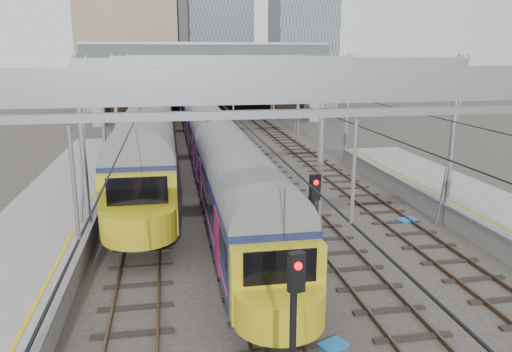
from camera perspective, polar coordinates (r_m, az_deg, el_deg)
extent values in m
plane|color=#38332D|center=(15.89, 9.07, -16.70)|extent=(160.00, 160.00, 0.00)
cube|color=slate|center=(17.24, -20.99, -11.01)|extent=(0.35, 55.00, 0.12)
cube|color=gold|center=(17.32, -22.65, -10.82)|extent=(0.12, 55.00, 0.01)
cube|color=#4C3828|center=(29.06, -13.57, -2.40)|extent=(0.08, 80.00, 0.16)
cube|color=#4C3828|center=(29.00, -10.73, -2.29)|extent=(0.08, 80.00, 0.16)
cube|color=black|center=(29.04, -12.14, -2.49)|extent=(2.40, 80.00, 0.14)
cube|color=#4C3828|center=(29.06, -5.67, -2.07)|extent=(0.08, 80.00, 0.16)
cube|color=#4C3828|center=(29.19, -2.85, -1.95)|extent=(0.08, 80.00, 0.16)
cube|color=black|center=(29.13, -4.26, -2.15)|extent=(2.40, 80.00, 0.14)
cube|color=#4C3828|center=(29.60, 2.07, -1.71)|extent=(0.08, 80.00, 0.16)
cube|color=#4C3828|center=(29.92, 4.77, -1.58)|extent=(0.08, 80.00, 0.16)
cube|color=black|center=(29.77, 3.43, -1.79)|extent=(2.40, 80.00, 0.14)
cube|color=#4C3828|center=(30.66, 9.41, -1.35)|extent=(0.08, 80.00, 0.16)
cube|color=#4C3828|center=(31.15, 11.91, -1.21)|extent=(0.08, 80.00, 0.16)
cube|color=black|center=(30.92, 10.66, -1.41)|extent=(2.40, 80.00, 0.14)
cube|color=gray|center=(8.34, 24.69, 9.64)|extent=(16.80, 0.28, 0.50)
cylinder|color=gray|center=(21.55, -19.14, 2.30)|extent=(0.24, 0.24, 8.00)
cylinder|color=gray|center=(24.87, 21.49, 3.56)|extent=(0.24, 0.24, 8.00)
cube|color=gray|center=(21.40, 2.79, 12.69)|extent=(16.80, 0.28, 0.50)
cylinder|color=gray|center=(35.29, -15.69, 6.79)|extent=(0.24, 0.24, 8.00)
cylinder|color=gray|center=(37.40, 10.37, 7.45)|extent=(0.24, 0.24, 8.00)
cube|color=gray|center=(35.20, -2.34, 13.15)|extent=(16.80, 0.28, 0.50)
cylinder|color=gray|center=(49.17, -14.16, 8.74)|extent=(0.24, 0.24, 8.00)
cylinder|color=gray|center=(50.71, 4.88, 9.25)|extent=(0.24, 0.24, 8.00)
cube|color=gray|center=(49.11, -4.58, 13.32)|extent=(16.80, 0.28, 0.50)
cylinder|color=gray|center=(61.11, -13.40, 9.71)|extent=(0.24, 0.24, 8.00)
cylinder|color=gray|center=(62.36, 2.05, 10.15)|extent=(0.24, 0.24, 8.00)
cube|color=gray|center=(61.06, -5.69, 13.39)|extent=(16.80, 0.28, 0.50)
cube|color=black|center=(28.02, -12.71, 8.34)|extent=(0.03, 80.00, 0.03)
cube|color=black|center=(28.12, -4.46, 8.65)|extent=(0.03, 80.00, 0.03)
cube|color=black|center=(28.78, 3.59, 8.79)|extent=(0.03, 80.00, 0.03)
cube|color=black|center=(29.97, 11.13, 8.76)|extent=(0.03, 80.00, 0.03)
cube|color=#302015|center=(65.32, -4.12, 10.73)|extent=(26.00, 2.00, 9.00)
cube|color=black|center=(64.82, -1.32, 9.05)|extent=(6.50, 0.10, 5.20)
cylinder|color=black|center=(64.65, -1.33, 11.35)|extent=(6.50, 0.10, 6.50)
cube|color=#302015|center=(64.43, -14.74, 7.59)|extent=(6.00, 1.50, 3.00)
cube|color=gray|center=(59.53, -17.70, 9.43)|extent=(1.20, 2.50, 8.20)
cube|color=gray|center=(61.46, 6.43, 10.11)|extent=(1.20, 2.50, 8.20)
cube|color=#525C54|center=(59.07, -5.55, 13.96)|extent=(28.00, 3.00, 1.40)
cube|color=gray|center=(59.08, -5.57, 14.84)|extent=(28.00, 3.00, 0.30)
cube|color=tan|center=(79.11, -14.32, 15.60)|extent=(14.00, 12.00, 22.00)
cube|color=#4C5660|center=(85.69, -4.31, 19.16)|extent=(10.00, 10.00, 32.00)
cube|color=gray|center=(92.92, -8.55, 14.31)|extent=(18.00, 14.00, 18.00)
cube|color=black|center=(43.19, -6.22, 3.53)|extent=(2.05, 60.74, 0.70)
cube|color=#131645|center=(42.91, -6.28, 5.92)|extent=(2.60, 60.74, 2.33)
cylinder|color=slate|center=(42.76, -6.32, 7.46)|extent=(2.55, 60.24, 2.55)
cube|color=black|center=(42.86, -6.30, 6.41)|extent=(2.62, 59.54, 0.70)
cube|color=#BD3B54|center=(43.00, -6.26, 5.06)|extent=(2.62, 59.74, 0.11)
cube|color=gold|center=(13.58, 2.58, -12.23)|extent=(2.55, 0.60, 2.13)
cube|color=black|center=(13.19, 2.77, -10.35)|extent=(1.95, 0.08, 0.93)
cube|color=black|center=(46.55, -11.44, 4.09)|extent=(2.41, 53.48, 0.70)
cube|color=#131645|center=(46.25, -11.56, 6.55)|extent=(3.07, 53.48, 2.74)
cylinder|color=slate|center=(46.11, -11.64, 8.24)|extent=(3.01, 52.98, 3.01)
cube|color=black|center=(46.20, -11.59, 7.09)|extent=(3.09, 52.28, 0.82)
cube|color=#BD3B54|center=(46.35, -11.51, 5.61)|extent=(3.09, 52.48, 0.13)
cube|color=gold|center=(19.90, -13.30, -3.36)|extent=(3.01, 0.60, 2.54)
cube|color=black|center=(19.55, -13.43, -1.68)|extent=(2.30, 0.08, 1.10)
cube|color=black|center=(9.67, 4.65, -10.90)|extent=(0.35, 0.25, 0.80)
sphere|color=red|center=(9.49, 4.85, -10.22)|extent=(0.16, 0.16, 0.16)
cylinder|color=black|center=(16.05, 6.37, -7.67)|extent=(0.14, 0.14, 4.33)
cube|color=black|center=(15.29, 6.75, -1.29)|extent=(0.35, 0.25, 0.81)
sphere|color=red|center=(15.13, 6.89, -0.75)|extent=(0.16, 0.16, 0.16)
cube|color=blue|center=(14.98, 8.82, -18.54)|extent=(0.91, 0.81, 0.09)
cube|color=blue|center=(26.59, 3.84, -3.63)|extent=(0.99, 0.78, 0.10)
cube|color=blue|center=(25.71, 16.90, -4.84)|extent=(1.05, 0.85, 0.11)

